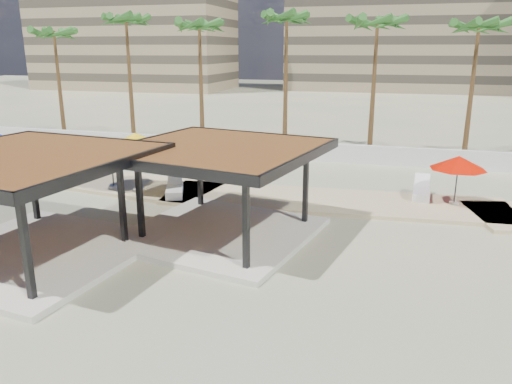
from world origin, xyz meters
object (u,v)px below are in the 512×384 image
lounger_b (421,192)px  umbrella_c (459,163)px  pavilion_west (28,196)px  lounger_a (175,190)px  pavilion_central (219,183)px

lounger_b → umbrella_c: bearing=-119.1°
pavilion_west → lounger_a: 8.36m
pavilion_central → lounger_a: (-3.91, 4.28, -1.74)m
pavilion_central → pavilion_west: (-5.54, -3.72, 0.07)m
umbrella_c → lounger_a: size_ratio=1.28×
pavilion_west → lounger_a: pavilion_west is taller
pavilion_west → lounger_b: (13.25, 10.91, -1.82)m
pavilion_central → umbrella_c: 11.11m
pavilion_west → umbrella_c: 17.78m
lounger_b → lounger_a: bearing=106.4°
pavilion_west → lounger_a: bearing=85.5°
pavilion_west → lounger_b: 17.26m
pavilion_west → umbrella_c: (14.68, 10.04, -0.10)m
pavilion_west → umbrella_c: pavilion_west is taller
pavilion_central → lounger_b: pavilion_central is taller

